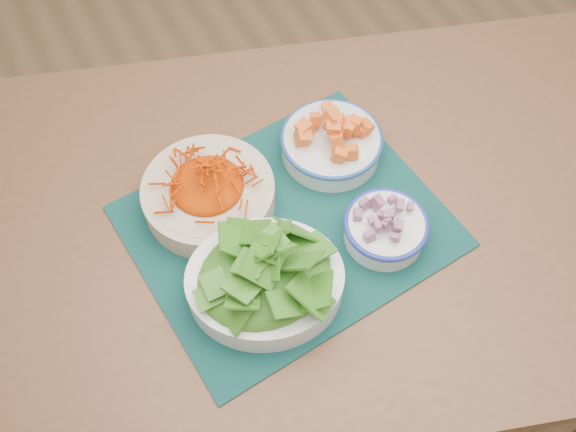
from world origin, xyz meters
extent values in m
plane|color=#A1784D|center=(0.00, 0.00, 0.00)|extent=(4.00, 4.00, 0.00)
cube|color=brown|center=(-0.32, -0.21, 0.73)|extent=(1.45, 1.18, 0.04)
cylinder|color=brown|center=(-0.75, 0.31, 0.35)|extent=(0.06, 0.06, 0.71)
cylinder|color=brown|center=(0.33, -0.05, 0.35)|extent=(0.06, 0.06, 0.71)
cube|color=#072927|center=(-0.42, -0.20, 0.75)|extent=(0.54, 0.46, 0.00)
cylinder|color=beige|center=(-0.52, -0.10, 0.78)|extent=(0.30, 0.30, 0.05)
ellipsoid|color=#CC3900|center=(-0.52, -0.10, 0.82)|extent=(0.20, 0.20, 0.03)
cylinder|color=silver|center=(-0.27, -0.10, 0.78)|extent=(0.22, 0.22, 0.05)
torus|color=#1F4791|center=(-0.27, -0.10, 0.80)|extent=(0.19, 0.19, 0.01)
ellipsoid|color=orange|center=(-0.27, -0.10, 0.82)|extent=(0.16, 0.16, 0.05)
ellipsoid|color=#246613|center=(-0.51, -0.30, 0.84)|extent=(0.22, 0.19, 0.07)
cylinder|color=white|center=(-0.28, -0.30, 0.78)|extent=(0.14, 0.14, 0.05)
torus|color=#213198|center=(-0.28, -0.30, 0.80)|extent=(0.14, 0.14, 0.01)
ellipsoid|color=maroon|center=(-0.28, -0.30, 0.81)|extent=(0.12, 0.12, 0.03)
camera|label=1|loc=(-0.68, -0.71, 1.70)|focal=40.00mm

